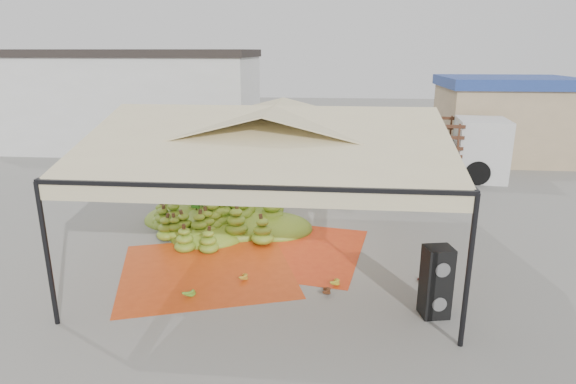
# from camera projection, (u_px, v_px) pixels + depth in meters

# --- Properties ---
(ground) EXTENTS (90.00, 90.00, 0.00)m
(ground) POSITION_uv_depth(u_px,v_px,m) (276.00, 252.00, 13.26)
(ground) COLOR slate
(ground) RESTS_ON ground
(canopy_tent) EXTENTS (8.10, 8.10, 4.00)m
(canopy_tent) POSITION_uv_depth(u_px,v_px,m) (275.00, 134.00, 12.33)
(canopy_tent) COLOR black
(canopy_tent) RESTS_ON ground
(building_white) EXTENTS (14.30, 6.30, 5.40)m
(building_white) POSITION_uv_depth(u_px,v_px,m) (128.00, 100.00, 26.78)
(building_white) COLOR silver
(building_white) RESTS_ON ground
(building_tan) EXTENTS (6.30, 5.30, 4.10)m
(building_tan) POSITION_uv_depth(u_px,v_px,m) (504.00, 118.00, 24.17)
(building_tan) COLOR tan
(building_tan) RESTS_ON ground
(tarp_left) EXTENTS (5.20, 5.08, 0.01)m
(tarp_left) POSITION_uv_depth(u_px,v_px,m) (207.00, 270.00, 12.20)
(tarp_left) COLOR #C34112
(tarp_left) RESTS_ON ground
(tarp_right) EXTENTS (4.38, 4.53, 0.01)m
(tarp_right) POSITION_uv_depth(u_px,v_px,m) (292.00, 249.00, 13.44)
(tarp_right) COLOR red
(tarp_right) RESTS_ON ground
(banana_heap) EXTENTS (6.38, 5.49, 1.24)m
(banana_heap) POSITION_uv_depth(u_px,v_px,m) (229.00, 206.00, 15.17)
(banana_heap) COLOR #557D1A
(banana_heap) RESTS_ON ground
(hand_yellow_a) EXTENTS (0.58, 0.52, 0.22)m
(hand_yellow_a) POSITION_uv_depth(u_px,v_px,m) (332.00, 280.00, 11.43)
(hand_yellow_a) COLOR gold
(hand_yellow_a) RESTS_ON ground
(hand_yellow_b) EXTENTS (0.50, 0.42, 0.22)m
(hand_yellow_b) POSITION_uv_depth(u_px,v_px,m) (240.00, 275.00, 11.67)
(hand_yellow_b) COLOR gold
(hand_yellow_b) RESTS_ON ground
(hand_red_a) EXTENTS (0.51, 0.45, 0.20)m
(hand_red_a) POSITION_uv_depth(u_px,v_px,m) (420.00, 279.00, 11.48)
(hand_red_a) COLOR #551813
(hand_red_a) RESTS_ON ground
(hand_red_b) EXTENTS (0.49, 0.40, 0.22)m
(hand_red_b) POSITION_uv_depth(u_px,v_px,m) (322.00, 289.00, 10.98)
(hand_red_b) COLOR #572914
(hand_red_b) RESTS_ON ground
(hand_green) EXTENTS (0.60, 0.56, 0.22)m
(hand_green) POSITION_uv_depth(u_px,v_px,m) (187.00, 290.00, 10.93)
(hand_green) COLOR #48801A
(hand_green) RESTS_ON ground
(hanging_bunches) EXTENTS (3.24, 0.24, 0.20)m
(hanging_bunches) POSITION_uv_depth(u_px,v_px,m) (367.00, 151.00, 13.64)
(hanging_bunches) COLOR #3B7F1A
(hanging_bunches) RESTS_ON ground
(speaker_stack) EXTENTS (0.64, 0.59, 1.53)m
(speaker_stack) POSITION_uv_depth(u_px,v_px,m) (436.00, 282.00, 9.91)
(speaker_stack) COLOR black
(speaker_stack) RESTS_ON ground
(banana_leaves) EXTENTS (0.96, 1.36, 3.70)m
(banana_leaves) POSITION_uv_depth(u_px,v_px,m) (204.00, 221.00, 15.68)
(banana_leaves) COLOR #216B1C
(banana_leaves) RESTS_ON ground
(vendor) EXTENTS (0.70, 0.57, 1.67)m
(vendor) POSITION_uv_depth(u_px,v_px,m) (317.00, 182.00, 17.11)
(vendor) COLOR gray
(vendor) RESTS_ON ground
(truck_left) EXTENTS (6.10, 3.66, 1.98)m
(truck_left) POSITION_uv_depth(u_px,v_px,m) (260.00, 146.00, 21.60)
(truck_left) COLOR #493418
(truck_left) RESTS_ON ground
(truck_right) EXTENTS (7.70, 3.28, 2.57)m
(truck_right) POSITION_uv_depth(u_px,v_px,m) (422.00, 140.00, 20.99)
(truck_right) COLOR #532A1B
(truck_right) RESTS_ON ground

